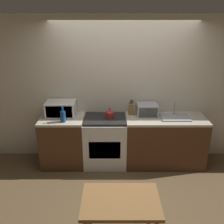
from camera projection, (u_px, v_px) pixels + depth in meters
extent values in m
plane|color=brown|center=(124.00, 185.00, 4.04)|extent=(16.00, 16.00, 0.00)
cube|color=beige|center=(123.00, 90.00, 4.52)|extent=(10.00, 0.06, 2.60)
cube|color=#4C2D19|center=(64.00, 142.00, 4.52)|extent=(0.76, 0.62, 0.86)
cube|color=#B7AD99|center=(62.00, 119.00, 4.36)|extent=(0.76, 0.62, 0.04)
cube|color=#4C2D19|center=(165.00, 142.00, 4.52)|extent=(1.40, 0.62, 0.86)
cube|color=#B7AD99|center=(167.00, 119.00, 4.35)|extent=(1.40, 0.62, 0.04)
cube|color=silver|center=(105.00, 142.00, 4.52)|extent=(0.75, 0.62, 0.86)
cube|color=black|center=(105.00, 119.00, 4.35)|extent=(0.72, 0.57, 0.04)
cube|color=black|center=(105.00, 150.00, 4.24)|extent=(0.54, 0.02, 0.32)
cylinder|color=maroon|center=(110.00, 115.00, 4.34)|extent=(0.15, 0.15, 0.11)
cone|color=maroon|center=(110.00, 111.00, 4.32)|extent=(0.15, 0.15, 0.05)
sphere|color=black|center=(110.00, 109.00, 4.30)|extent=(0.03, 0.03, 0.03)
cube|color=silver|center=(61.00, 109.00, 4.41)|extent=(0.51, 0.35, 0.26)
cube|color=black|center=(59.00, 112.00, 4.25)|extent=(0.45, 0.01, 0.21)
cylinder|color=navy|center=(63.00, 117.00, 4.16)|extent=(0.09, 0.09, 0.19)
cylinder|color=navy|center=(63.00, 109.00, 4.11)|extent=(0.03, 0.03, 0.07)
cube|color=brown|center=(132.00, 109.00, 4.47)|extent=(0.10, 0.10, 0.20)
cylinder|color=black|center=(130.00, 102.00, 4.42)|extent=(0.01, 0.01, 0.07)
cylinder|color=black|center=(132.00, 102.00, 4.42)|extent=(0.01, 0.01, 0.07)
cylinder|color=black|center=(133.00, 102.00, 4.42)|extent=(0.01, 0.01, 0.07)
cube|color=#999BA0|center=(147.00, 110.00, 4.43)|extent=(0.36, 0.31, 0.21)
cube|color=black|center=(149.00, 113.00, 4.29)|extent=(0.32, 0.01, 0.17)
cube|color=#999BA0|center=(176.00, 117.00, 4.34)|extent=(0.50, 0.35, 0.02)
cylinder|color=#999BA0|center=(175.00, 109.00, 4.41)|extent=(0.03, 0.03, 0.22)
cube|color=brown|center=(121.00, 201.00, 2.62)|extent=(0.82, 0.56, 0.04)
cylinder|color=brown|center=(90.00, 214.00, 2.96)|extent=(0.05, 0.05, 0.73)
cylinder|color=brown|center=(149.00, 214.00, 2.96)|extent=(0.05, 0.05, 0.73)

